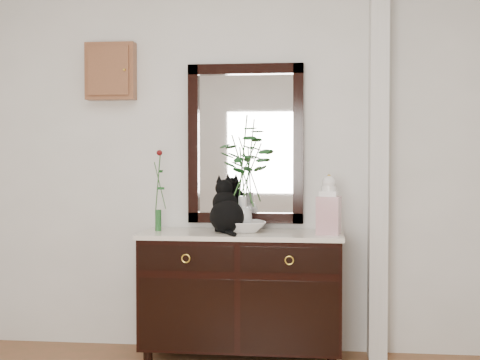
# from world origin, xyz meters

# --- Properties ---
(wall_back) EXTENTS (3.60, 0.04, 2.70)m
(wall_back) POSITION_xyz_m (0.00, 1.98, 1.35)
(wall_back) COLOR silver
(wall_back) RESTS_ON ground
(pilaster) EXTENTS (0.12, 0.20, 2.70)m
(pilaster) POSITION_xyz_m (1.00, 1.90, 1.35)
(pilaster) COLOR silver
(pilaster) RESTS_ON ground
(sideboard) EXTENTS (1.33, 0.52, 0.82)m
(sideboard) POSITION_xyz_m (0.10, 1.73, 0.47)
(sideboard) COLOR black
(sideboard) RESTS_ON ground
(wall_mirror) EXTENTS (0.80, 0.06, 1.10)m
(wall_mirror) POSITION_xyz_m (0.10, 1.97, 1.44)
(wall_mirror) COLOR black
(wall_mirror) RESTS_ON wall_back
(key_cabinet) EXTENTS (0.35, 0.10, 0.40)m
(key_cabinet) POSITION_xyz_m (-0.85, 1.94, 1.95)
(key_cabinet) COLOR brown
(key_cabinet) RESTS_ON wall_back
(cat) EXTENTS (0.36, 0.39, 0.36)m
(cat) POSITION_xyz_m (0.01, 1.70, 1.03)
(cat) COLOR black
(cat) RESTS_ON sideboard
(lotus_bowl) EXTENTS (0.38, 0.38, 0.07)m
(lotus_bowl) POSITION_xyz_m (0.10, 1.74, 0.89)
(lotus_bowl) COLOR silver
(lotus_bowl) RESTS_ON sideboard
(vase_branches) EXTENTS (0.37, 0.37, 0.77)m
(vase_branches) POSITION_xyz_m (0.10, 1.74, 1.25)
(vase_branches) COLOR silver
(vase_branches) RESTS_ON lotus_bowl
(bud_vase_rose) EXTENTS (0.08, 0.08, 0.56)m
(bud_vase_rose) POSITION_xyz_m (-0.47, 1.76, 1.13)
(bud_vase_rose) COLOR #245C28
(bud_vase_rose) RESTS_ON sideboard
(ginger_jar) EXTENTS (0.17, 0.17, 0.39)m
(ginger_jar) POSITION_xyz_m (0.67, 1.69, 1.05)
(ginger_jar) COLOR white
(ginger_jar) RESTS_ON sideboard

